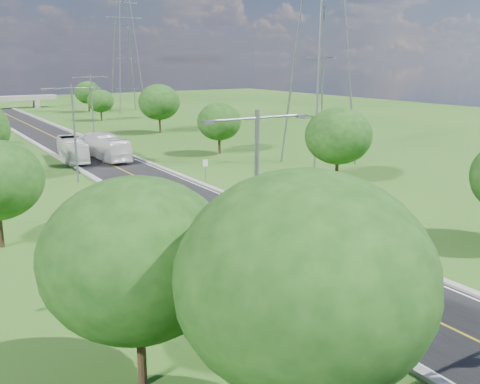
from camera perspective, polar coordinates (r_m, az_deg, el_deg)
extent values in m
plane|color=#224A14|center=(73.68, -15.56, 3.78)|extent=(260.00, 260.00, 0.00)
cube|color=black|center=(79.37, -16.84, 4.42)|extent=(8.00, 150.00, 0.06)
cube|color=gray|center=(78.36, -19.84, 4.13)|extent=(0.50, 150.00, 0.22)
cube|color=gray|center=(80.57, -13.94, 4.80)|extent=(0.50, 150.00, 0.22)
cylinder|color=slate|center=(55.34, -3.72, 2.28)|extent=(0.08, 0.08, 2.40)
cube|color=white|center=(55.15, -3.71, 3.09)|extent=(0.55, 0.04, 0.70)
cube|color=gray|center=(153.17, -20.90, 8.80)|extent=(1.20, 3.00, 2.00)
cylinder|color=slate|center=(27.15, 1.75, -1.80)|extent=(0.22, 0.22, 10.00)
cylinder|color=slate|center=(25.52, -0.80, 7.73)|extent=(2.80, 0.12, 0.12)
cylinder|color=slate|center=(27.08, 4.31, 8.05)|extent=(2.80, 0.12, 0.12)
cube|color=slate|center=(24.88, -3.38, 7.43)|extent=(0.50, 0.25, 0.18)
cube|color=slate|center=(27.87, 6.48, 8.07)|extent=(0.50, 0.25, 0.18)
cylinder|color=slate|center=(57.04, -17.21, 5.92)|extent=(0.22, 0.22, 10.00)
cylinder|color=slate|center=(56.29, -18.94, 10.40)|extent=(2.80, 0.12, 0.12)
cylinder|color=slate|center=(57.01, -16.17, 10.64)|extent=(2.80, 0.12, 0.12)
cube|color=slate|center=(56.00, -20.25, 10.23)|extent=(0.50, 0.25, 0.18)
cube|color=slate|center=(57.39, -14.91, 10.69)|extent=(0.50, 0.25, 0.18)
cylinder|color=slate|center=(91.89, -15.50, 8.86)|extent=(0.22, 0.22, 10.00)
cylinder|color=slate|center=(91.24, -16.55, 11.66)|extent=(2.80, 0.12, 0.12)
cylinder|color=slate|center=(92.06, -14.84, 11.78)|extent=(2.80, 0.12, 0.12)
cube|color=slate|center=(90.89, -17.34, 11.56)|extent=(0.50, 0.25, 0.18)
cube|color=slate|center=(92.46, -14.06, 11.81)|extent=(0.50, 0.25, 0.18)
cube|color=slate|center=(133.42, -12.32, 17.72)|extent=(9.00, 0.25, 0.25)
cube|color=slate|center=(133.70, -12.40, 19.16)|extent=(7.00, 0.25, 0.25)
cylinder|color=black|center=(21.74, -10.48, -16.20)|extent=(0.36, 0.36, 3.06)
ellipsoid|color=#173E11|center=(20.14, -10.95, -6.94)|extent=(7.14, 7.14, 6.07)
cylinder|color=black|center=(39.49, -24.22, -3.51)|extent=(0.36, 0.36, 2.70)
ellipsoid|color=#173E11|center=(16.44, 6.87, -9.34)|extent=(7.98, 7.98, 6.78)
cylinder|color=black|center=(55.08, 10.28, 2.29)|extent=(0.36, 0.36, 2.88)
ellipsoid|color=#173E11|center=(54.49, 10.44, 5.91)|extent=(6.72, 6.72, 5.71)
cylinder|color=black|center=(72.06, -2.21, 5.08)|extent=(0.36, 0.36, 2.52)
ellipsoid|color=#173E11|center=(71.65, -2.24, 7.51)|extent=(5.88, 5.88, 5.00)
cylinder|color=black|center=(94.17, -8.55, 7.20)|extent=(0.36, 0.36, 3.06)
ellipsoid|color=#173E11|center=(93.82, -8.64, 9.46)|extent=(7.14, 7.14, 6.07)
cylinder|color=black|center=(115.68, -14.57, 7.96)|extent=(0.36, 0.36, 2.34)
ellipsoid|color=#173E11|center=(115.43, -14.66, 9.37)|extent=(5.46, 5.46, 4.64)
cylinder|color=black|center=(135.72, -15.81, 8.78)|extent=(0.36, 0.36, 2.70)
ellipsoid|color=#173E11|center=(135.49, -15.90, 10.17)|extent=(6.30, 6.30, 5.36)
imported|color=white|center=(69.78, -14.03, 4.67)|extent=(2.60, 11.11, 3.09)
imported|color=white|center=(70.12, -17.44, 4.37)|extent=(3.41, 10.29, 2.81)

